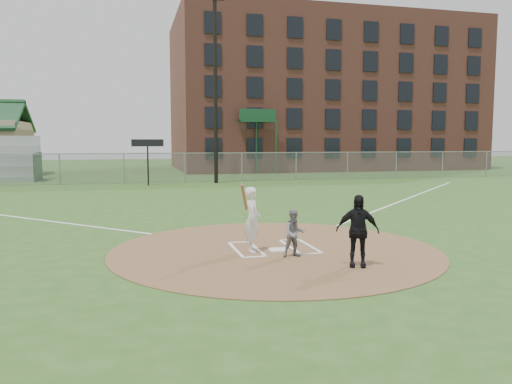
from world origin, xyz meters
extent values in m
plane|color=#2C531C|center=(0.00, 0.00, 0.00)|extent=(140.00, 140.00, 0.00)
cylinder|color=brown|center=(0.00, 0.00, 0.01)|extent=(8.40, 8.40, 0.02)
cube|color=white|center=(0.03, -0.18, 0.04)|extent=(0.49, 0.49, 0.03)
cube|color=white|center=(9.00, 9.00, 0.01)|extent=(17.04, 17.04, 0.01)
imported|color=slate|center=(0.21, -0.93, 0.59)|extent=(0.55, 0.43, 1.14)
imported|color=black|center=(1.26, -2.17, 0.82)|extent=(1.02, 0.72, 1.60)
cube|color=white|center=(-1.00, 0.15, 0.03)|extent=(0.08, 1.80, 0.01)
cube|color=white|center=(-0.45, 0.15, 0.03)|extent=(0.08, 1.80, 0.01)
cube|color=white|center=(-0.72, 1.05, 0.03)|extent=(0.62, 0.08, 0.01)
cube|color=white|center=(-0.72, -0.75, 0.03)|extent=(0.62, 0.08, 0.01)
cube|color=white|center=(1.00, 0.15, 0.03)|extent=(0.08, 1.80, 0.01)
cube|color=white|center=(0.45, 0.15, 0.03)|extent=(0.08, 1.80, 0.01)
cube|color=white|center=(0.72, 1.05, 0.03)|extent=(0.62, 0.08, 0.01)
cube|color=white|center=(0.72, -0.75, 0.03)|extent=(0.62, 0.08, 0.01)
imported|color=white|center=(-0.63, -0.15, 0.84)|extent=(0.54, 0.68, 1.63)
cylinder|color=brown|center=(-0.93, -0.55, 1.45)|extent=(0.31, 0.58, 0.70)
cube|color=slate|center=(0.00, 22.00, 1.00)|extent=(56.00, 0.03, 2.00)
cube|color=gray|center=(0.00, 22.00, 2.00)|extent=(56.00, 0.06, 0.06)
cube|color=gray|center=(0.00, 22.00, 1.00)|extent=(56.08, 0.08, 2.00)
cube|color=#194728|center=(-10.00, 26.20, 1.00)|extent=(0.08, 3.20, 2.00)
cube|color=brown|center=(16.00, 38.00, 7.50)|extent=(30.00, 16.00, 15.00)
cube|color=black|center=(15.90, 29.94, 7.40)|extent=(26.60, 0.10, 12.20)
cube|color=#194728|center=(7.00, 29.34, 4.50)|extent=(3.20, 1.00, 0.15)
cube|color=#194728|center=(7.00, 29.84, 2.25)|extent=(0.12, 0.12, 4.50)
cube|color=#194728|center=(8.50, 28.89, 2.25)|extent=(0.12, 0.12, 4.50)
cube|color=#194728|center=(7.00, 29.34, 5.05)|extent=(3.20, 0.08, 1.00)
cylinder|color=black|center=(2.00, 21.00, 6.00)|extent=(0.26, 0.26, 12.00)
cylinder|color=black|center=(-2.50, 20.20, 1.30)|extent=(0.10, 0.10, 2.60)
cube|color=black|center=(-2.50, 20.20, 2.70)|extent=(2.00, 0.10, 0.45)
camera|label=1|loc=(-3.55, -12.12, 2.77)|focal=35.00mm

